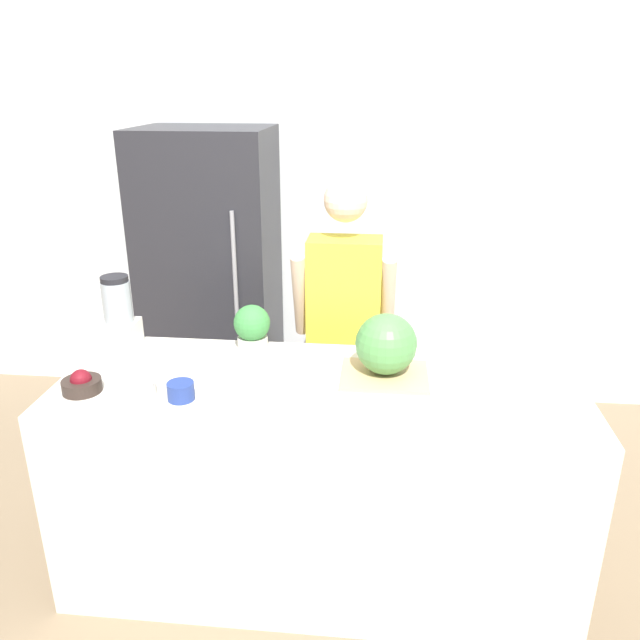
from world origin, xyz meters
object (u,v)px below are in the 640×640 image
bowl_small_blue (181,391)px  blender (119,316)px  watermelon (386,344)px  bowl_cream (133,387)px  bowl_cherries (82,384)px  person (344,332)px  refrigerator (212,280)px  potted_plant (252,328)px

bowl_small_blue → blender: (-0.42, 0.45, 0.12)m
watermelon → bowl_cream: 0.99m
bowl_cream → blender: 0.51m
blender → bowl_cherries: bearing=-87.5°
watermelon → bowl_small_blue: (-0.76, -0.28, -0.10)m
person → bowl_cherries: person is taller
refrigerator → watermelon: refrigerator is taller
bowl_small_blue → blender: bearing=132.6°
watermelon → potted_plant: watermelon is taller
person → bowl_cream: 1.18m
bowl_small_blue → watermelon: bearing=20.5°
watermelon → blender: size_ratio=0.75×
bowl_cream → refrigerator: bearing=94.1°
bowl_cherries → potted_plant: size_ratio=0.70×
person → bowl_small_blue: person is taller
blender → watermelon: bearing=-8.2°
person → bowl_cream: size_ratio=9.63×
watermelon → refrigerator: bearing=130.2°
bowl_cream → potted_plant: bearing=51.6°
potted_plant → blender: bearing=-178.6°
refrigerator → blender: 1.10m
person → watermelon: size_ratio=6.52×
refrigerator → bowl_cherries: refrigerator is taller
person → bowl_small_blue: bearing=-120.8°
bowl_small_blue → bowl_cream: bearing=178.1°
bowl_small_blue → bowl_cherries: bearing=176.9°
person → refrigerator: bearing=144.1°
bowl_cream → bowl_cherries: bearing=175.8°
refrigerator → blender: (-0.12, -1.08, 0.17)m
bowl_cream → potted_plant: potted_plant is taller
bowl_cream → blender: bearing=117.0°
refrigerator → bowl_cream: bearing=-85.9°
watermelon → potted_plant: size_ratio=1.16×
refrigerator → person: (0.85, -0.61, -0.06)m
potted_plant → watermelon: bearing=-17.5°
refrigerator → person: size_ratio=1.11×
blender → potted_plant: size_ratio=1.56×
person → bowl_small_blue: (-0.55, -0.92, 0.12)m
watermelon → bowl_cherries: size_ratio=1.66×
refrigerator → watermelon: (1.06, -1.25, 0.15)m
refrigerator → potted_plant: 1.18m
watermelon → blender: (-1.17, 0.17, 0.01)m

